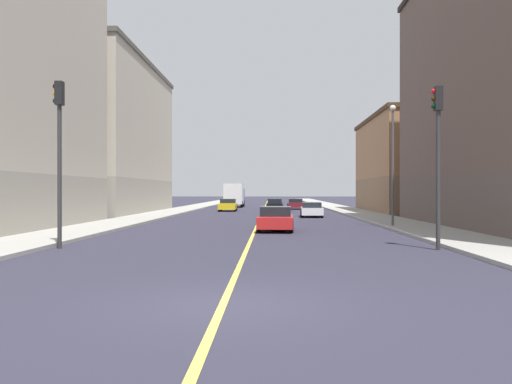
% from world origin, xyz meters
% --- Properties ---
extents(ground_plane, '(400.00, 400.00, 0.00)m').
position_xyz_m(ground_plane, '(0.00, 0.00, 0.00)').
color(ground_plane, '#2B2938').
rests_on(ground_plane, ground).
extents(sidewalk_left, '(3.55, 168.00, 0.15)m').
position_xyz_m(sidewalk_left, '(9.31, 49.00, 0.07)').
color(sidewalk_left, '#9E9B93').
rests_on(sidewalk_left, ground).
extents(sidewalk_right, '(3.55, 168.00, 0.15)m').
position_xyz_m(sidewalk_right, '(-9.31, 49.00, 0.07)').
color(sidewalk_right, '#9E9B93').
rests_on(sidewalk_right, ground).
extents(lane_center_stripe, '(0.16, 154.00, 0.01)m').
position_xyz_m(lane_center_stripe, '(0.00, 49.00, 0.01)').
color(lane_center_stripe, '#E5D14C').
rests_on(lane_center_stripe, ground).
extents(building_left_mid, '(11.51, 18.50, 9.86)m').
position_xyz_m(building_left_mid, '(16.69, 44.94, 4.94)').
color(building_left_mid, '#8F6B4F').
rests_on(building_left_mid, ground).
extents(building_right_midblock, '(11.51, 23.26, 14.90)m').
position_xyz_m(building_right_midblock, '(-16.69, 41.65, 7.46)').
color(building_right_midblock, '#9D9688').
rests_on(building_right_midblock, ground).
extents(traffic_light_left_near, '(0.40, 0.32, 6.09)m').
position_xyz_m(traffic_light_left_near, '(7.12, 9.66, 3.94)').
color(traffic_light_left_near, '#2D2D2D').
rests_on(traffic_light_left_near, ground).
extents(traffic_light_right_near, '(0.40, 0.32, 6.37)m').
position_xyz_m(traffic_light_right_near, '(-7.15, 9.66, 4.09)').
color(traffic_light_right_near, '#2D2D2D').
rests_on(traffic_light_right_near, ground).
extents(street_lamp_left_near, '(0.36, 0.36, 7.16)m').
position_xyz_m(street_lamp_left_near, '(8.14, 21.45, 4.49)').
color(street_lamp_left_near, '#4C4C51').
rests_on(street_lamp_left_near, ground).
extents(car_black, '(1.87, 4.10, 1.36)m').
position_xyz_m(car_black, '(1.26, 47.05, 0.66)').
color(car_black, black).
rests_on(car_black, ground).
extents(car_yellow, '(1.96, 4.28, 1.34)m').
position_xyz_m(car_yellow, '(-3.84, 47.23, 0.65)').
color(car_yellow, gold).
rests_on(car_yellow, ground).
extents(car_red, '(2.05, 4.31, 1.34)m').
position_xyz_m(car_red, '(1.16, 18.86, 0.65)').
color(car_red, red).
rests_on(car_red, ground).
extents(car_maroon, '(1.90, 4.30, 1.25)m').
position_xyz_m(car_maroon, '(3.77, 53.70, 0.63)').
color(car_maroon, maroon).
rests_on(car_maroon, ground).
extents(car_white, '(1.93, 4.49, 1.24)m').
position_xyz_m(car_white, '(4.30, 34.57, 0.62)').
color(car_white, white).
rests_on(car_white, ground).
extents(box_truck, '(2.51, 6.96, 3.15)m').
position_xyz_m(box_truck, '(-4.14, 61.18, 1.68)').
color(box_truck, navy).
rests_on(box_truck, ground).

